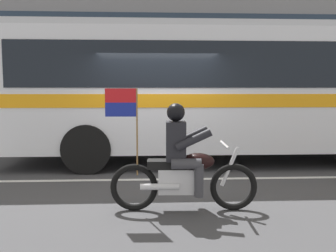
# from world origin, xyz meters

# --- Properties ---
(ground_plane) EXTENTS (60.00, 60.00, 0.00)m
(ground_plane) POSITION_xyz_m (0.00, 0.00, 0.00)
(ground_plane) COLOR #3D3D3F
(sidewalk_curb) EXTENTS (28.00, 3.80, 0.15)m
(sidewalk_curb) POSITION_xyz_m (0.00, 5.10, 0.07)
(sidewalk_curb) COLOR #A39E93
(sidewalk_curb) RESTS_ON ground_plane
(lane_center_stripe) EXTENTS (26.60, 0.14, 0.01)m
(lane_center_stripe) POSITION_xyz_m (0.00, -0.60, 0.00)
(lane_center_stripe) COLOR silver
(lane_center_stripe) RESTS_ON ground_plane
(transit_bus) EXTENTS (10.73, 2.64, 3.22)m
(transit_bus) POSITION_xyz_m (1.82, 1.19, 1.88)
(transit_bus) COLOR silver
(transit_bus) RESTS_ON ground_plane
(motorcycle_with_rider) EXTENTS (2.20, 0.64, 1.78)m
(motorcycle_with_rider) POSITION_xyz_m (0.29, -2.47, 0.67)
(motorcycle_with_rider) COLOR black
(motorcycle_with_rider) RESTS_ON ground_plane
(fire_hydrant) EXTENTS (0.22, 0.30, 0.75)m
(fire_hydrant) POSITION_xyz_m (2.21, 3.66, 0.52)
(fire_hydrant) COLOR gold
(fire_hydrant) RESTS_ON sidewalk_curb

